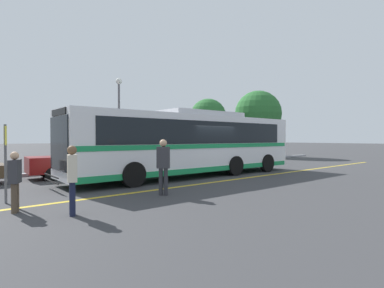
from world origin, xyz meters
name	(u,v)px	position (x,y,z in m)	size (l,w,h in m)	color
ground_plane	(204,176)	(0.00, 0.00, 0.00)	(220.00, 220.00, 0.00)	#38383A
lane_strip_0	(224,181)	(-0.50, -1.82, 0.00)	(0.20, 32.66, 0.01)	gold
curb_strip	(139,167)	(-0.50, 5.69, 0.07)	(40.66, 0.36, 0.15)	#99999E
transit_bus	(192,142)	(-0.48, 0.38, 1.72)	(13.01, 2.77, 3.28)	white
parked_car_1	(80,161)	(-4.84, 3.88, 0.78)	(4.92, 2.10, 1.54)	maroon
parked_car_2	(189,157)	(2.06, 3.72, 0.71)	(4.87, 1.93, 1.40)	black
pedestrian_0	(72,176)	(-7.71, -3.57, 0.99)	(0.33, 0.46, 1.73)	#191E38
pedestrian_1	(163,163)	(-4.48, -2.85, 1.08)	(0.45, 0.45, 1.87)	#2D2D33
pedestrian_2	(15,178)	(-8.74, -2.33, 0.88)	(0.38, 0.47, 1.57)	brown
bus_stop_sign	(5,153)	(-8.74, -0.90, 1.47)	(0.07, 0.40, 2.32)	#59595E
street_lamp	(119,109)	(-1.19, 7.00, 3.84)	(0.40, 0.40, 5.86)	#59595E
tree_0	(208,117)	(9.92, 10.28, 4.01)	(3.54, 3.54, 5.79)	#513823
tree_1	(258,114)	(15.08, 8.21, 4.45)	(4.78, 4.78, 6.84)	#513823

